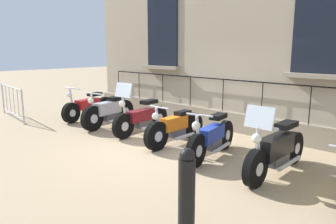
% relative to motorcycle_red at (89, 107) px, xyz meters
% --- Properties ---
extents(ground_plane, '(60.00, 60.00, 0.00)m').
position_rel_motorcycle_red_xyz_m(ground_plane, '(0.60, 3.87, -0.40)').
color(ground_plane, tan).
extents(building_facade, '(0.82, 11.17, 6.00)m').
position_rel_motorcycle_red_xyz_m(building_facade, '(-2.25, 3.87, 2.52)').
color(building_facade, tan).
rests_on(building_facade, ground_plane).
extents(motorcycle_red, '(2.07, 0.73, 1.07)m').
position_rel_motorcycle_red_xyz_m(motorcycle_red, '(0.00, 0.00, 0.00)').
color(motorcycle_red, black).
rests_on(motorcycle_red, ground_plane).
extents(motorcycle_silver, '(1.97, 0.68, 1.04)m').
position_rel_motorcycle_red_xyz_m(motorcycle_silver, '(0.18, 1.34, 0.03)').
color(motorcycle_silver, black).
rests_on(motorcycle_silver, ground_plane).
extents(motorcycle_maroon, '(1.98, 0.64, 1.40)m').
position_rel_motorcycle_red_xyz_m(motorcycle_maroon, '(0.05, 2.61, 0.03)').
color(motorcycle_maroon, black).
rests_on(motorcycle_maroon, ground_plane).
extents(motorcycle_orange, '(1.96, 0.54, 0.98)m').
position_rel_motorcycle_red_xyz_m(motorcycle_orange, '(0.13, 3.91, -0.00)').
color(motorcycle_orange, black).
rests_on(motorcycle_orange, ground_plane).
extents(motorcycle_blue, '(2.00, 0.63, 1.01)m').
position_rel_motorcycle_red_xyz_m(motorcycle_blue, '(0.27, 5.07, 0.01)').
color(motorcycle_blue, black).
rests_on(motorcycle_blue, ground_plane).
extents(motorcycle_black, '(2.15, 0.58, 1.33)m').
position_rel_motorcycle_red_xyz_m(motorcycle_black, '(0.23, 6.45, 0.04)').
color(motorcycle_black, black).
rests_on(motorcycle_black, ground_plane).
extents(crowd_barrier, '(0.28, 2.32, 1.05)m').
position_rel_motorcycle_red_xyz_m(crowd_barrier, '(1.67, -1.85, 0.17)').
color(crowd_barrier, '#B7B7BF').
rests_on(crowd_barrier, ground_plane).
extents(bollard, '(0.20, 0.20, 1.10)m').
position_rel_motorcycle_red_xyz_m(bollard, '(2.81, 6.58, 0.16)').
color(bollard, black).
rests_on(bollard, ground_plane).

